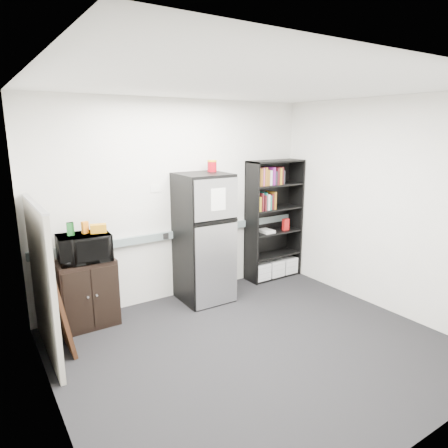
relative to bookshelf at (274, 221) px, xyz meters
name	(u,v)px	position (x,y,z in m)	size (l,w,h in m)	color
floor	(256,347)	(-1.53, -1.57, -0.91)	(4.00, 4.00, 0.00)	black
wall_back	(180,201)	(-1.53, 0.18, 0.44)	(4.00, 0.02, 2.70)	white
wall_right	(383,206)	(0.47, -1.57, 0.44)	(0.02, 3.50, 2.70)	white
wall_left	(46,261)	(-3.53, -1.57, 0.44)	(0.02, 3.50, 2.70)	white
ceiling	(261,85)	(-1.53, -1.57, 1.79)	(4.00, 3.50, 0.02)	white
electrical_raceway	(182,233)	(-1.53, 0.15, -0.01)	(3.92, 0.05, 0.10)	gray
wall_note	(156,188)	(-1.88, 0.18, 0.64)	(0.14, 0.00, 0.10)	white
bookshelf	(274,221)	(0.00, 0.00, 0.00)	(0.90, 0.34, 1.85)	black
cubicle_partition	(42,281)	(-3.43, -0.49, -0.10)	(0.06, 1.30, 1.62)	gray
cabinet	(88,293)	(-2.90, -0.06, -0.51)	(0.65, 0.44, 0.81)	black
microwave	(84,248)	(-2.90, -0.08, 0.06)	(0.58, 0.39, 0.32)	black
snack_box_a	(70,229)	(-3.03, -0.05, 0.29)	(0.07, 0.05, 0.15)	#1A5B24
snack_box_b	(71,229)	(-3.02, -0.05, 0.29)	(0.07, 0.05, 0.15)	#0D3B11
snack_box_c	(85,227)	(-2.87, -0.05, 0.29)	(0.07, 0.05, 0.14)	orange
snack_bag	(98,228)	(-2.73, -0.10, 0.27)	(0.18, 0.10, 0.10)	orange
refrigerator	(204,238)	(-1.35, -0.14, -0.04)	(0.67, 0.69, 1.74)	black
coffee_can	(212,165)	(-1.13, -0.02, 0.92)	(0.13, 0.13, 0.17)	#AA0714
framed_poster	(58,306)	(-3.30, -0.39, -0.44)	(0.19, 0.73, 0.94)	black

